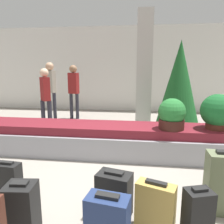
% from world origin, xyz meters
% --- Properties ---
extents(ground_plane, '(18.00, 18.00, 0.00)m').
position_xyz_m(ground_plane, '(0.00, 0.00, 0.00)').
color(ground_plane, gray).
extents(back_wall, '(18.00, 0.06, 3.20)m').
position_xyz_m(back_wall, '(0.00, 5.93, 1.60)').
color(back_wall, silver).
rests_on(back_wall, ground_plane).
extents(carousel, '(8.25, 0.90, 0.58)m').
position_xyz_m(carousel, '(0.00, 1.42, 0.28)').
color(carousel, gray).
rests_on(carousel, ground_plane).
extents(pillar, '(0.43, 0.43, 3.20)m').
position_xyz_m(pillar, '(0.62, 3.71, 1.60)').
color(pillar, beige).
rests_on(pillar, ground_plane).
extents(suitcase_0, '(0.43, 0.33, 0.54)m').
position_xyz_m(suitcase_0, '(0.26, -0.40, 0.26)').
color(suitcase_0, black).
rests_on(suitcase_0, ground_plane).
extents(suitcase_1, '(0.42, 0.29, 0.55)m').
position_xyz_m(suitcase_1, '(0.70, -0.59, 0.26)').
color(suitcase_1, '#A3843D').
rests_on(suitcase_1, ground_plane).
extents(suitcase_2, '(0.39, 0.26, 0.75)m').
position_xyz_m(suitcase_2, '(1.49, -0.17, 0.36)').
color(suitcase_2, '#5B6647').
rests_on(suitcase_2, ground_plane).
extents(suitcase_4, '(0.29, 0.25, 0.57)m').
position_xyz_m(suitcase_4, '(1.09, -0.69, 0.27)').
color(suitcase_4, black).
rests_on(suitcase_4, ground_plane).
extents(suitcase_6, '(0.32, 0.29, 0.56)m').
position_xyz_m(suitcase_6, '(-0.62, -0.79, 0.27)').
color(suitcase_6, black).
rests_on(suitcase_6, ground_plane).
extents(suitcase_8, '(0.31, 0.19, 0.55)m').
position_xyz_m(suitcase_8, '(-1.05, -0.34, 0.26)').
color(suitcase_8, black).
rests_on(suitcase_8, ground_plane).
extents(potted_plant_0, '(0.59, 0.59, 0.63)m').
position_xyz_m(potted_plant_0, '(1.88, 1.37, 0.89)').
color(potted_plant_0, '#4C2319').
rests_on(potted_plant_0, carousel).
extents(potted_plant_1, '(0.48, 0.48, 0.55)m').
position_xyz_m(potted_plant_1, '(1.09, 1.27, 0.84)').
color(potted_plant_1, '#381914').
rests_on(potted_plant_1, carousel).
extents(traveler_0, '(0.36, 0.26, 1.75)m').
position_xyz_m(traveler_0, '(-1.62, 4.26, 1.05)').
color(traveler_0, '#282833').
rests_on(traveler_0, ground_plane).
extents(traveler_1, '(0.35, 0.36, 1.64)m').
position_xyz_m(traveler_1, '(-2.01, 2.96, 0.98)').
color(traveler_1, '#282833').
rests_on(traveler_1, ground_plane).
extents(traveler_2, '(0.36, 0.28, 1.83)m').
position_xyz_m(traveler_2, '(-2.33, 4.08, 1.11)').
color(traveler_2, '#282833').
rests_on(traveler_2, ground_plane).
extents(decorated_tree, '(1.09, 1.09, 2.31)m').
position_xyz_m(decorated_tree, '(1.45, 2.90, 1.24)').
color(decorated_tree, '#4C331E').
rests_on(decorated_tree, ground_plane).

